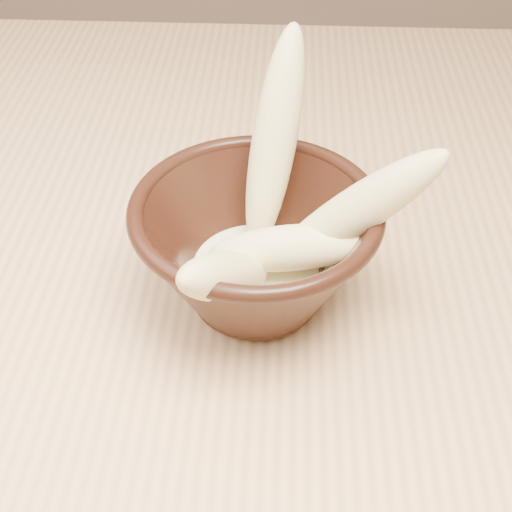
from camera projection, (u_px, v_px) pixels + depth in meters
The scene contains 7 objects.
table at pixel (59, 254), 0.75m from camera, with size 1.20×0.80×0.75m.
bowl at pixel (256, 247), 0.55m from camera, with size 0.19×0.19×0.10m.
milk_puddle at pixel (256, 272), 0.57m from camera, with size 0.11×0.11×0.01m, color #F0E9C1.
banana_upright at pixel (274, 141), 0.55m from camera, with size 0.04×0.04×0.18m, color #F2E48F.
banana_right at pixel (352, 214), 0.52m from camera, with size 0.04×0.04×0.17m, color #F2E48F.
banana_across at pixel (289, 248), 0.53m from camera, with size 0.04×0.04×0.13m, color #F2E48F.
banana_front at pixel (226, 276), 0.50m from camera, with size 0.04×0.04×0.13m, color #F2E48F.
Camera 1 is at (0.23, -0.55, 1.17)m, focal length 50.00 mm.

